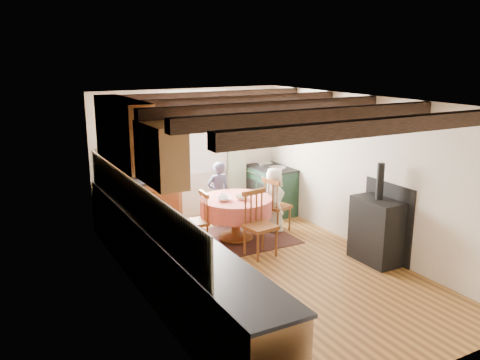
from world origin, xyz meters
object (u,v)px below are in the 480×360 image
cast_iron_stove (378,213)px  child_far (218,193)px  chair_right (277,204)px  aga_range (271,190)px  chair_left (195,220)px  chair_near (261,224)px  cup (223,196)px  dining_table (236,219)px  child_right (274,199)px

cast_iron_stove → child_far: 2.92m
chair_right → aga_range: bearing=-40.8°
aga_range → chair_left: bearing=-154.5°
chair_near → chair_right: bearing=38.3°
chair_near → aga_range: chair_near is taller
chair_near → chair_right: chair_near is taller
aga_range → cup: (-1.49, -0.92, 0.30)m
aga_range → cup: bearing=-148.3°
dining_table → child_right: 0.81m
dining_table → chair_left: 0.74m
cast_iron_stove → cup: bearing=131.2°
chair_near → child_right: bearing=40.9°
child_right → cup: (-0.99, -0.03, 0.20)m
chair_near → chair_left: size_ratio=1.12×
chair_near → aga_range: size_ratio=1.02×
chair_near → cast_iron_stove: cast_iron_stove is taller
dining_table → chair_right: (0.83, 0.04, 0.12)m
dining_table → child_far: child_far is taller
cup → cast_iron_stove: bearing=-48.8°
chair_left → chair_right: chair_right is taller
chair_right → child_far: (-0.75, 0.77, 0.11)m
aga_range → child_right: bearing=-119.1°
aga_range → dining_table: bearing=-143.1°
chair_left → cup: 0.61m
cast_iron_stove → child_right: size_ratio=1.34×
chair_right → cast_iron_stove: size_ratio=0.63×
chair_right → child_right: child_right is taller
aga_range → child_right: size_ratio=0.89×
chair_left → aga_range: 2.23m
cast_iron_stove → child_far: cast_iron_stove is taller
chair_left → chair_right: (1.56, 0.05, 0.02)m
chair_right → cup: size_ratio=9.16×
child_far → child_right: size_ratio=1.03×
chair_right → cup: bearing=75.5°
chair_near → dining_table: bearing=82.8°
child_far → cast_iron_stove: bearing=121.3°
chair_left → cast_iron_stove: 2.79m
child_right → chair_left: bearing=109.3°
chair_left → cup: bearing=99.2°
chair_right → cast_iron_stove: 1.93m
chair_near → cup: (-0.21, 0.84, 0.25)m
cast_iron_stove → child_right: 1.96m
chair_near → aga_range: bearing=47.0°
chair_left → cup: size_ratio=8.74×
dining_table → aga_range: (1.28, 0.96, 0.10)m
dining_table → aga_range: size_ratio=1.19×
dining_table → child_right: size_ratio=1.06×
chair_left → child_right: child_right is taller
dining_table → chair_near: bearing=-90.4°
child_far → child_right: bearing=137.9°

